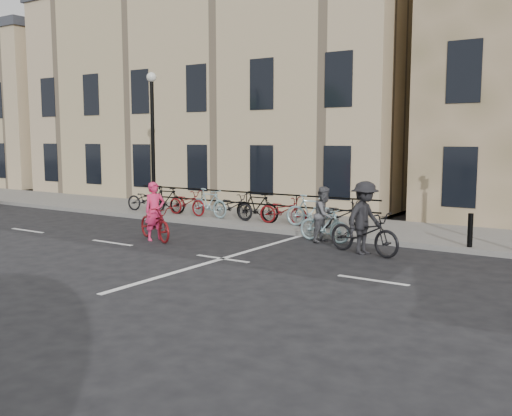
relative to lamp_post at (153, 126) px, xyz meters
The scene contains 10 objects.
ground 8.59m from the lamp_post, 34.09° to the right, with size 120.00×120.00×0.00m, color black.
sidewalk 4.52m from the lamp_post, 32.62° to the left, with size 46.00×4.00×0.15m, color slate.
building_west 9.11m from the lamp_post, 106.21° to the left, with size 20.00×10.00×10.00m, color tan.
building_far 21.34m from the lamp_post, 156.20° to the left, with size 12.00×10.00×9.00m, color tan.
lamp_post is the anchor object (origin of this frame).
bollard_east 11.86m from the lamp_post, ahead, with size 0.14×0.14×0.90m, color black.
parked_bikes 4.33m from the lamp_post, 11.28° to the left, with size 10.40×1.23×1.05m.
cyclist_pink 5.48m from the lamp_post, 46.19° to the right, with size 2.06×1.37×1.74m.
cyclist_grey 8.13m from the lamp_post, ahead, with size 1.72×0.84×1.63m.
cyclist_dark 9.81m from the lamp_post, 11.45° to the right, with size 2.27×1.37×1.91m.
Camera 1 is at (8.47, -11.29, 3.01)m, focal length 40.00 mm.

